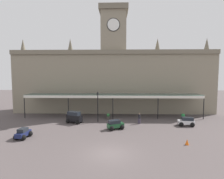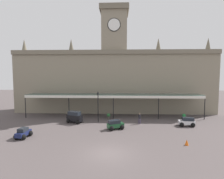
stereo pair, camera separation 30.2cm
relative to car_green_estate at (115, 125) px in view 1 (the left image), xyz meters
name	(u,v)px [view 1 (the left image)]	position (x,y,z in m)	size (l,w,h in m)	color
ground_plane	(110,153)	(-0.46, -7.57, -0.56)	(140.00, 140.00, 0.00)	#504747
station_building	(114,78)	(-0.46, 12.37, 6.26)	(38.77, 5.87, 20.51)	gray
entrance_canopy	(113,95)	(-0.46, 7.22, 3.32)	(30.49, 3.26, 4.03)	#38564C
car_green_estate	(115,125)	(0.00, 0.00, 0.00)	(2.43, 2.12, 1.27)	#1E512D
car_navy_sedan	(23,134)	(-10.81, -3.71, -0.06)	(1.63, 2.12, 1.19)	#19214C
car_black_van	(74,118)	(-6.38, 3.05, 0.24)	(2.58, 2.16, 1.77)	black
car_white_estate	(186,122)	(10.33, 1.90, 0.00)	(2.31, 1.66, 1.27)	silver
pedestrian_beside_cars	(139,118)	(3.62, 2.85, 0.34)	(0.38, 0.34, 1.67)	#3F384C
victorian_lamppost	(98,103)	(-2.78, 3.71, 2.43)	(0.30, 0.30, 4.81)	black
traffic_cone	(187,142)	(7.68, -5.25, -0.26)	(0.40, 0.40, 0.61)	orange
planter_by_canopy	(108,116)	(-1.24, 5.64, -0.07)	(0.60, 0.60, 0.96)	#47423D
planter_forecourt_centre	(183,116)	(11.33, 5.84, -0.07)	(0.60, 0.60, 0.96)	#47423D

